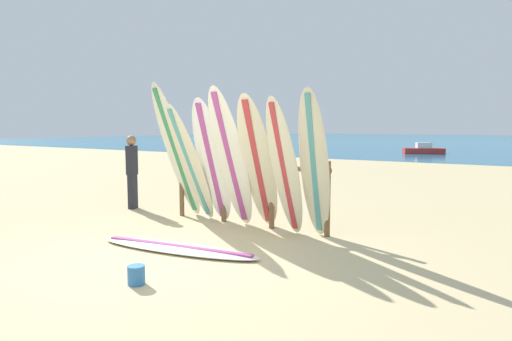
{
  "coord_description": "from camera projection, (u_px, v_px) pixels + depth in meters",
  "views": [
    {
      "loc": [
        4.1,
        -3.93,
        1.72
      ],
      "look_at": [
        -0.09,
        2.66,
        0.94
      ],
      "focal_mm": 30.6,
      "sensor_mm": 36.0,
      "label": 1
    }
  ],
  "objects": [
    {
      "name": "surfboard_leaning_center_right",
      "position": [
        258.0,
        164.0,
        7.03
      ],
      "size": [
        0.72,
        1.2,
        2.24
      ],
      "color": "beige",
      "rests_on": "ground"
    },
    {
      "name": "surfboard_leaning_center_left",
      "position": [
        212.0,
        162.0,
        7.59
      ],
      "size": [
        0.65,
        0.92,
        2.22
      ],
      "color": "white",
      "rests_on": "ground"
    },
    {
      "name": "surfboard_leaning_far_right",
      "position": [
        314.0,
        164.0,
        6.59
      ],
      "size": [
        0.5,
        0.69,
        2.31
      ],
      "color": "beige",
      "rests_on": "ground"
    },
    {
      "name": "surfboard_leaning_right",
      "position": [
        285.0,
        168.0,
        6.73
      ],
      "size": [
        0.6,
        0.82,
        2.19
      ],
      "color": "beige",
      "rests_on": "ground"
    },
    {
      "name": "surfboard_leaning_left",
      "position": [
        191.0,
        164.0,
        7.78
      ],
      "size": [
        0.66,
        1.08,
        2.12
      ],
      "color": "beige",
      "rests_on": "ground"
    },
    {
      "name": "ground_plane",
      "position": [
        152.0,
        260.0,
        5.66
      ],
      "size": [
        120.0,
        120.0,
        0.0
      ],
      "primitive_type": "plane",
      "color": "#CCB784"
    },
    {
      "name": "small_boat_offshore",
      "position": [
        424.0,
        150.0,
        28.01
      ],
      "size": [
        2.64,
        1.92,
        0.71
      ],
      "color": "#B22D28",
      "rests_on": "ocean_water"
    },
    {
      "name": "surfboard_leaning_center",
      "position": [
        231.0,
        159.0,
        7.22
      ],
      "size": [
        0.58,
        1.02,
        2.37
      ],
      "color": "white",
      "rests_on": "ground"
    },
    {
      "name": "surfboard_rack",
      "position": [
        247.0,
        183.0,
        7.61
      ],
      "size": [
        3.14,
        0.09,
        1.19
      ],
      "color": "brown",
      "rests_on": "ground"
    },
    {
      "name": "sand_bucket",
      "position": [
        136.0,
        275.0,
        4.77
      ],
      "size": [
        0.19,
        0.19,
        0.21
      ],
      "primitive_type": "cylinder",
      "color": "#3372B2",
      "rests_on": "ground"
    },
    {
      "name": "beachgoer_standing",
      "position": [
        132.0,
        169.0,
        9.14
      ],
      "size": [
        0.24,
        0.29,
        1.54
      ],
      "color": "#26262D",
      "rests_on": "ground"
    },
    {
      "name": "surfboard_lying_on_sand",
      "position": [
        177.0,
        248.0,
        6.09
      ],
      "size": [
        2.57,
        0.86,
        0.08
      ],
      "color": "white",
      "rests_on": "ground"
    },
    {
      "name": "surfboard_leaning_far_left",
      "position": [
        177.0,
        152.0,
        8.04
      ],
      "size": [
        0.64,
        1.12,
        2.51
      ],
      "color": "white",
      "rests_on": "ground"
    },
    {
      "name": "ocean_water",
      "position": [
        495.0,
        141.0,
        54.34
      ],
      "size": [
        120.0,
        80.0,
        0.01
      ],
      "primitive_type": "cube",
      "color": "#196B93",
      "rests_on": "ground"
    }
  ]
}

